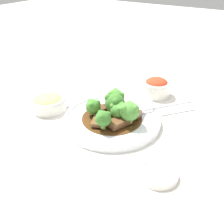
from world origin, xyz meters
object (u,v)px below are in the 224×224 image
beef_strip_0 (126,107)px  side_bowl_appetizer (48,102)px  broccoli_floret_1 (103,118)px  beef_strip_1 (129,112)px  beef_strip_4 (98,108)px  main_plate (112,120)px  broccoli_floret_2 (114,103)px  broccoli_floret_5 (118,110)px  broccoli_floret_0 (115,97)px  broccoli_floret_4 (93,106)px  side_bowl_kimchi (156,87)px  beef_strip_3 (100,119)px  serving_spoon (141,110)px  sauce_dish (158,174)px  broccoli_floret_3 (129,111)px  beef_strip_2 (118,122)px

beef_strip_0 → side_bowl_appetizer: 0.23m
beef_strip_0 → broccoli_floret_1: 0.12m
beef_strip_1 → beef_strip_4: size_ratio=1.37×
beef_strip_1 → beef_strip_4: bearing=-165.7°
main_plate → broccoli_floret_2: size_ratio=4.31×
broccoli_floret_5 → broccoli_floret_2: bearing=142.9°
main_plate → broccoli_floret_0: size_ratio=4.76×
beef_strip_1 → broccoli_floret_4: (-0.08, -0.05, 0.02)m
beef_strip_0 → beef_strip_4: bearing=-143.8°
beef_strip_4 → broccoli_floret_0: 0.06m
broccoli_floret_0 → side_bowl_kimchi: broccoli_floret_0 is taller
main_plate → beef_strip_1: (0.03, 0.03, 0.02)m
beef_strip_0 → beef_strip_3: beef_strip_0 is taller
beef_strip_3 → broccoli_floret_1: broccoli_floret_1 is taller
beef_strip_3 → serving_spoon: (0.07, 0.10, 0.00)m
broccoli_floret_1 → sauce_dish: size_ratio=0.59×
side_bowl_appetizer → beef_strip_3: bearing=0.8°
beef_strip_0 → broccoli_floret_5: broccoli_floret_5 is taller
broccoli_floret_0 → broccoli_floret_4: size_ratio=1.28×
serving_spoon → side_bowl_kimchi: 0.15m
main_plate → beef_strip_3: beef_strip_3 is taller
broccoli_floret_2 → side_bowl_kimchi: (0.03, 0.20, -0.02)m
broccoli_floret_3 → serving_spoon: bearing=89.2°
sauce_dish → side_bowl_appetizer: bearing=167.9°
beef_strip_4 → broccoli_floret_4: (0.00, -0.03, 0.02)m
beef_strip_0 → broccoli_floret_2: bearing=-105.7°
beef_strip_3 → broccoli_floret_3: (0.07, 0.03, 0.03)m
broccoli_floret_2 → serving_spoon: size_ratio=0.33×
broccoli_floret_2 → side_bowl_kimchi: bearing=80.7°
broccoli_floret_5 → beef_strip_0: bearing=99.8°
broccoli_floret_1 → broccoli_floret_4: (-0.06, 0.04, -0.00)m
broccoli_floret_1 → broccoli_floret_3: (0.04, 0.06, 0.01)m
beef_strip_1 → serving_spoon: 0.04m
beef_strip_1 → broccoli_floret_1: broccoli_floret_1 is taller
broccoli_floret_4 → broccoli_floret_5: (0.07, 0.01, 0.00)m
broccoli_floret_2 → beef_strip_3: bearing=-104.4°
beef_strip_3 → sauce_dish: bearing=-22.8°
main_plate → broccoli_floret_0: (-0.02, 0.05, 0.04)m
main_plate → broccoli_floret_3: (0.05, -0.00, 0.04)m
broccoli_floret_1 → broccoli_floret_5: bearing=80.0°
beef_strip_1 → broccoli_floret_3: (0.02, -0.04, 0.03)m
beef_strip_4 → broccoli_floret_5: broccoli_floret_5 is taller
broccoli_floret_3 → broccoli_floret_0: bearing=145.1°
beef_strip_4 → broccoli_floret_1: (0.06, -0.07, 0.02)m
beef_strip_4 → serving_spoon: 0.12m
beef_strip_1 → broccoli_floret_5: 0.04m
beef_strip_3 → beef_strip_0: bearing=75.0°
beef_strip_2 → broccoli_floret_4: size_ratio=1.43×
broccoli_floret_0 → serving_spoon: (0.07, 0.02, -0.03)m
broccoli_floret_1 → side_bowl_kimchi: bearing=85.8°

